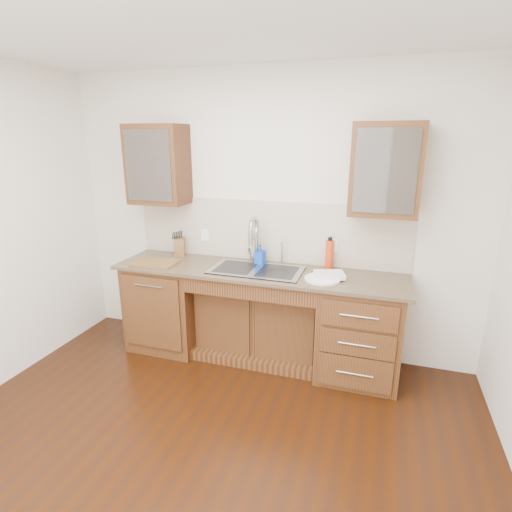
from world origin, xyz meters
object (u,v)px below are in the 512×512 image
(soap_bottle, at_px, (260,255))
(plate, at_px, (322,279))
(water_bottle, at_px, (329,255))
(cutting_board, at_px, (156,263))
(knife_block, at_px, (180,247))

(soap_bottle, bearing_deg, plate, -13.02)
(soap_bottle, distance_m, water_bottle, 0.65)
(water_bottle, bearing_deg, plate, -91.67)
(soap_bottle, height_order, cutting_board, soap_bottle)
(plate, xyz_separation_m, cutting_board, (-1.60, -0.03, 0.00))
(water_bottle, bearing_deg, cutting_board, -167.73)
(knife_block, bearing_deg, soap_bottle, -26.87)
(plate, height_order, knife_block, knife_block)
(soap_bottle, bearing_deg, cutting_board, -154.88)
(soap_bottle, distance_m, plate, 0.69)
(soap_bottle, xyz_separation_m, water_bottle, (0.64, 0.07, 0.04))
(soap_bottle, height_order, knife_block, soap_bottle)
(plate, bearing_deg, water_bottle, 88.33)
(water_bottle, xyz_separation_m, knife_block, (-1.53, -0.01, -0.05))
(plate, bearing_deg, cutting_board, -179.04)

